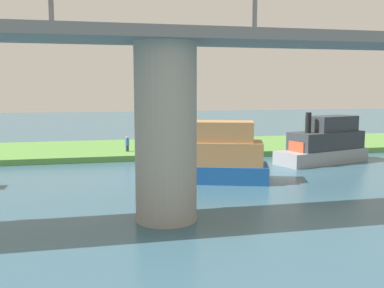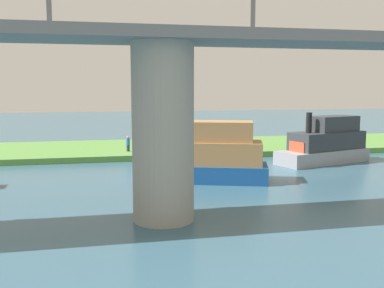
{
  "view_description": "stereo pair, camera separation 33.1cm",
  "coord_description": "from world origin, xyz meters",
  "px_view_note": "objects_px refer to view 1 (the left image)",
  "views": [
    {
      "loc": [
        6.32,
        37.19,
        6.18
      ],
      "look_at": [
        -0.99,
        5.0,
        2.0
      ],
      "focal_mm": 41.73,
      "sensor_mm": 36.0,
      "label": 1
    },
    {
      "loc": [
        6.0,
        37.26,
        6.18
      ],
      "look_at": [
        -0.99,
        5.0,
        2.0
      ],
      "focal_mm": 41.73,
      "sensor_mm": 36.0,
      "label": 2
    }
  ],
  "objects_px": {
    "bridge_pylon": "(166,133)",
    "person_on_bank": "(127,144)",
    "mooring_post": "(167,147)",
    "houseboat_blue": "(325,144)",
    "skiff_small": "(208,157)"
  },
  "relations": [
    {
      "from": "bridge_pylon",
      "to": "person_on_bank",
      "type": "distance_m",
      "value": 19.99
    },
    {
      "from": "bridge_pylon",
      "to": "mooring_post",
      "type": "xyz_separation_m",
      "value": [
        -3.09,
        -18.17,
        -3.06
      ]
    },
    {
      "from": "bridge_pylon",
      "to": "houseboat_blue",
      "type": "height_order",
      "value": "bridge_pylon"
    },
    {
      "from": "bridge_pylon",
      "to": "skiff_small",
      "type": "distance_m",
      "value": 9.52
    },
    {
      "from": "bridge_pylon",
      "to": "person_on_bank",
      "type": "bearing_deg",
      "value": -89.35
    },
    {
      "from": "person_on_bank",
      "to": "bridge_pylon",
      "type": "bearing_deg",
      "value": 90.65
    },
    {
      "from": "bridge_pylon",
      "to": "houseboat_blue",
      "type": "distance_m",
      "value": 20.57
    },
    {
      "from": "person_on_bank",
      "to": "mooring_post",
      "type": "relative_size",
      "value": 1.27
    },
    {
      "from": "mooring_post",
      "to": "bridge_pylon",
      "type": "bearing_deg",
      "value": 80.36
    },
    {
      "from": "bridge_pylon",
      "to": "skiff_small",
      "type": "bearing_deg",
      "value": -116.97
    },
    {
      "from": "person_on_bank",
      "to": "houseboat_blue",
      "type": "height_order",
      "value": "houseboat_blue"
    },
    {
      "from": "mooring_post",
      "to": "houseboat_blue",
      "type": "xyz_separation_m",
      "value": [
        -12.45,
        4.95,
        0.51
      ]
    },
    {
      "from": "person_on_bank",
      "to": "skiff_small",
      "type": "distance_m",
      "value": 12.4
    },
    {
      "from": "skiff_small",
      "to": "bridge_pylon",
      "type": "bearing_deg",
      "value": 63.03
    },
    {
      "from": "houseboat_blue",
      "to": "mooring_post",
      "type": "bearing_deg",
      "value": -21.66
    }
  ]
}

